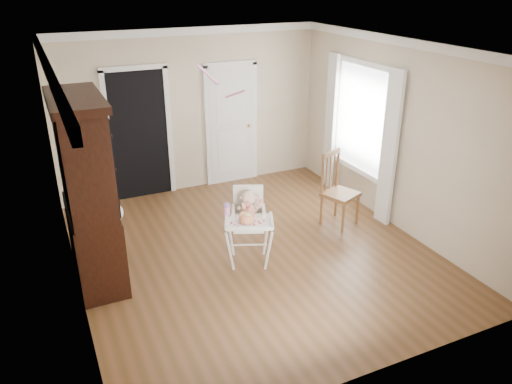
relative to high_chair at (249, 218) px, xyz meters
name	(u,v)px	position (x,y,z in m)	size (l,w,h in m)	color
floor	(254,252)	(0.16, 0.21, -0.64)	(5.00, 5.00, 0.00)	brown
ceiling	(253,47)	(0.16, 0.21, 2.06)	(5.00, 5.00, 0.00)	white
wall_back	(192,112)	(0.16, 2.71, 0.71)	(4.50, 4.50, 0.00)	beige
wall_left	(64,188)	(-2.09, 0.21, 0.71)	(5.00, 5.00, 0.00)	beige
wall_right	(397,136)	(2.41, 0.21, 0.71)	(5.00, 5.00, 0.00)	beige
crown_molding	(253,53)	(0.16, 0.21, 2.00)	(4.50, 5.00, 0.12)	white
doorway	(140,132)	(-0.74, 2.69, 0.47)	(1.06, 0.05, 2.22)	black
closet_door	(232,126)	(0.86, 2.68, 0.38)	(0.96, 0.09, 2.13)	white
window_right	(360,126)	(2.34, 1.01, 0.65)	(0.13, 1.84, 2.30)	white
high_chair	(249,218)	(0.00, 0.00, 0.00)	(0.82, 0.90, 1.04)	white
baby	(249,208)	(0.01, 0.02, 0.14)	(0.27, 0.28, 0.43)	beige
cake	(247,218)	(-0.12, -0.22, 0.13)	(0.22, 0.22, 0.10)	silver
sippy_cup	(227,210)	(-0.28, 0.03, 0.16)	(0.08, 0.08, 0.20)	#FA99D5
china_cabinet	(89,193)	(-1.82, 0.47, 0.50)	(0.60, 1.35, 2.28)	black
dining_chair	(339,192)	(1.66, 0.46, -0.13)	(0.59, 0.59, 1.11)	brown
streamer	(208,75)	(-0.40, 0.21, 1.79)	(0.03, 0.50, 0.02)	pink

